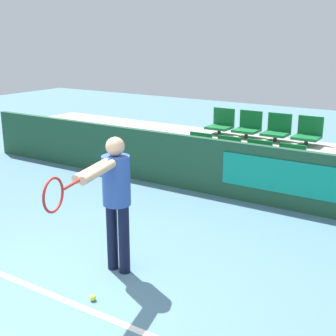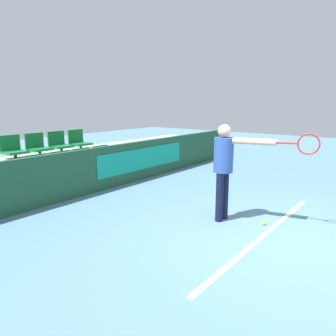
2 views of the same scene
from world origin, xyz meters
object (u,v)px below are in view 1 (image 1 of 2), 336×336
Objects in this scene: stadium_chair_1 at (226,153)px; stadium_chair_2 at (256,158)px; stadium_chair_7 at (308,133)px; stadium_chair_6 at (277,130)px; tennis_player at (114,192)px; stadium_chair_4 at (221,123)px; stadium_chair_3 at (289,163)px; stadium_chair_5 at (248,126)px; tennis_ball at (93,298)px; stadium_chair_0 at (198,149)px.

stadium_chair_2 is (0.61, 0.00, 0.00)m from stadium_chair_1.
stadium_chair_7 is at bearing 38.96° from stadium_chair_1.
tennis_player is (-0.12, -4.84, 0.08)m from stadium_chair_6.
stadium_chair_4 reaches higher than stadium_chair_1.
stadium_chair_5 reaches higher than stadium_chair_3.
tennis_ball is (0.17, -0.60, -0.98)m from tennis_player.
stadium_chair_3 is at bearing 0.00° from stadium_chair_1.
tennis_player is at bearing -91.44° from stadium_chair_6.
stadium_chair_5 is 4.87m from tennis_player.
stadium_chair_0 is at bearing -121.73° from stadium_chair_5.
stadium_chair_5 is 5.55m from tennis_ball.
stadium_chair_5 is 1.00× the size of stadium_chair_6.
stadium_chair_5 reaches higher than stadium_chair_1.
stadium_chair_7 is 4.90m from tennis_player.
stadium_chair_1 is 1.00× the size of stadium_chair_4.
stadium_chair_6 is (-0.61, 0.98, 0.35)m from stadium_chair_3.
stadium_chair_0 is at bearing 105.85° from tennis_ball.
stadium_chair_0 is 1.04m from stadium_chair_4.
stadium_chair_0 reaches higher than tennis_ball.
stadium_chair_6 is at bearing 0.00° from stadium_chair_5.
tennis_ball is (-0.56, -5.44, -0.89)m from stadium_chair_7.
stadium_chair_0 is at bearing -90.00° from stadium_chair_4.
stadium_chair_2 is 1.04m from stadium_chair_6.
stadium_chair_4 reaches higher than stadium_chair_2.
stadium_chair_4 is 1.00× the size of stadium_chair_6.
stadium_chair_1 is 3.91m from tennis_player.
tennis_ball is at bearing -95.84° from stadium_chair_7.
stadium_chair_7 reaches higher than stadium_chair_3.
stadium_chair_3 is at bearing -28.33° from stadium_chair_4.
stadium_chair_2 is at bearing 0.00° from stadium_chair_1.
stadium_chair_1 is 1.00× the size of stadium_chair_7.
stadium_chair_7 is (0.61, 0.00, 0.00)m from stadium_chair_6.
tennis_player is (1.09, -3.86, 0.44)m from stadium_chair_0.
stadium_chair_0 is 1.82m from stadium_chair_3.
stadium_chair_7 reaches higher than stadium_chair_2.
stadium_chair_1 and stadium_chair_2 have the same top height.
stadium_chair_1 is at bearing 82.99° from tennis_player.
stadium_chair_2 is 4.49m from tennis_ball.
tennis_player is (0.49, -4.84, 0.08)m from stadium_chair_5.
stadium_chair_3 is 0.32× the size of tennis_player.
stadium_chair_3 is 1.21m from stadium_chair_6.
tennis_player reaches higher than stadium_chair_3.
stadium_chair_2 is 3.88m from tennis_player.
stadium_chair_6 is (0.00, 0.98, 0.35)m from stadium_chair_2.
stadium_chair_2 is at bearing -90.00° from stadium_chair_6.
stadium_chair_1 is at bearing -58.27° from stadium_chair_4.
stadium_chair_4 is 0.32× the size of tennis_player.
stadium_chair_2 is 1.00× the size of stadium_chair_7.
stadium_chair_0 is 1.60m from stadium_chair_6.
stadium_chair_3 is at bearing 0.00° from stadium_chair_0.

